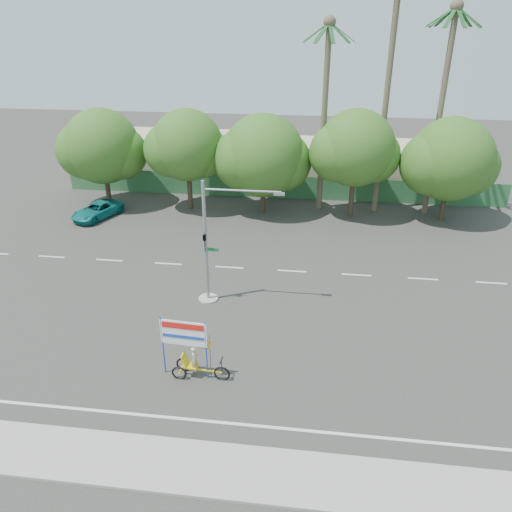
# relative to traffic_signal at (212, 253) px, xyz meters

# --- Properties ---
(ground) EXTENTS (120.00, 120.00, 0.00)m
(ground) POSITION_rel_traffic_signal_xyz_m (2.20, -3.98, -2.92)
(ground) COLOR #33302D
(ground) RESTS_ON ground
(sidewalk_near) EXTENTS (50.00, 2.40, 0.12)m
(sidewalk_near) POSITION_rel_traffic_signal_xyz_m (2.20, -11.48, -2.86)
(sidewalk_near) COLOR gray
(sidewalk_near) RESTS_ON ground
(fence) EXTENTS (38.00, 0.08, 2.00)m
(fence) POSITION_rel_traffic_signal_xyz_m (2.20, 17.52, -1.92)
(fence) COLOR #336B3D
(fence) RESTS_ON ground
(building_left) EXTENTS (12.00, 8.00, 4.00)m
(building_left) POSITION_rel_traffic_signal_xyz_m (-7.80, 22.02, -0.92)
(building_left) COLOR beige
(building_left) RESTS_ON ground
(building_right) EXTENTS (14.00, 8.00, 3.60)m
(building_right) POSITION_rel_traffic_signal_xyz_m (10.20, 22.02, -1.12)
(building_right) COLOR beige
(building_right) RESTS_ON ground
(tree_far_left) EXTENTS (7.14, 6.00, 7.96)m
(tree_far_left) POSITION_rel_traffic_signal_xyz_m (-11.85, 14.02, 1.84)
(tree_far_left) COLOR #473828
(tree_far_left) RESTS_ON ground
(tree_left) EXTENTS (6.66, 5.60, 8.07)m
(tree_left) POSITION_rel_traffic_signal_xyz_m (-4.85, 14.02, 2.14)
(tree_left) COLOR #473828
(tree_left) RESTS_ON ground
(tree_center) EXTENTS (7.62, 6.40, 7.85)m
(tree_center) POSITION_rel_traffic_signal_xyz_m (1.14, 14.02, 1.55)
(tree_center) COLOR #473828
(tree_center) RESTS_ON ground
(tree_right) EXTENTS (6.90, 5.80, 8.36)m
(tree_right) POSITION_rel_traffic_signal_xyz_m (8.15, 14.02, 2.32)
(tree_right) COLOR #473828
(tree_right) RESTS_ON ground
(tree_far_right) EXTENTS (7.38, 6.20, 7.94)m
(tree_far_right) POSITION_rel_traffic_signal_xyz_m (15.15, 14.02, 1.73)
(tree_far_right) COLOR #473828
(tree_far_right) RESTS_ON ground
(palm_tall) EXTENTS (3.73, 3.79, 17.45)m
(palm_tall) POSITION_rel_traffic_signal_xyz_m (10.20, 15.52, 7.55)
(palm_tall) COLOR #70604C
(palm_tall) RESTS_ON ground
(palm_mid) EXTENTS (3.73, 3.79, 15.45)m
(palm_mid) POSITION_rel_traffic_signal_xyz_m (14.20, 15.52, 6.48)
(palm_mid) COLOR #70604C
(palm_mid) RESTS_ON ground
(palm_short) EXTENTS (3.73, 3.79, 14.45)m
(palm_short) POSITION_rel_traffic_signal_xyz_m (5.70, 15.52, 5.94)
(palm_short) COLOR #70604C
(palm_short) RESTS_ON ground
(traffic_signal) EXTENTS (4.72, 1.10, 7.00)m
(traffic_signal) POSITION_rel_traffic_signal_xyz_m (0.00, 0.00, 0.00)
(traffic_signal) COLOR gray
(traffic_signal) RESTS_ON ground
(trike_billboard) EXTENTS (3.07, 0.74, 3.01)m
(trike_billboard) POSITION_rel_traffic_signal_xyz_m (0.40, -6.55, -1.71)
(trike_billboard) COLOR black
(trike_billboard) RESTS_ON ground
(pickup_truck) EXTENTS (3.54, 4.82, 1.22)m
(pickup_truck) POSITION_rel_traffic_signal_xyz_m (-11.59, 11.10, -2.31)
(pickup_truck) COLOR #107474
(pickup_truck) RESTS_ON ground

